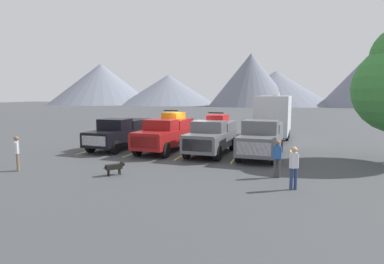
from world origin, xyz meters
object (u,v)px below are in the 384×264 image
(person_c, at_px, (17,151))
(pickup_truck_a, at_px, (121,132))
(pickup_truck_b, at_px, (166,133))
(pickup_truck_c, at_px, (212,135))
(person_a, at_px, (294,165))
(camper_trailer_a, at_px, (274,114))
(pickup_truck_d, at_px, (262,138))
(dog, at_px, (116,166))
(person_b, at_px, (277,156))

(person_c, bearing_deg, pickup_truck_a, 78.07)
(pickup_truck_b, height_order, pickup_truck_c, pickup_truck_b)
(person_a, bearing_deg, pickup_truck_c, 125.18)
(pickup_truck_a, xyz_separation_m, camper_trailer_a, (10.02, 7.88, 0.94))
(pickup_truck_d, bearing_deg, dog, -133.59)
(dog, bearing_deg, pickup_truck_a, 116.57)
(pickup_truck_a, height_order, dog, pickup_truck_a)
(pickup_truck_a, relative_size, dog, 7.07)
(pickup_truck_c, bearing_deg, pickup_truck_d, -1.35)
(pickup_truck_d, height_order, person_a, pickup_truck_d)
(pickup_truck_d, distance_m, dog, 8.96)
(pickup_truck_c, xyz_separation_m, pickup_truck_d, (3.05, -0.07, -0.05))
(camper_trailer_a, xyz_separation_m, person_b, (0.58, -13.15, -1.07))
(pickup_truck_a, bearing_deg, person_c, -101.93)
(camper_trailer_a, bearing_deg, person_c, -127.11)
(pickup_truck_d, xyz_separation_m, dog, (-6.16, -6.47, -0.72))
(pickup_truck_c, height_order, person_c, pickup_truck_c)
(pickup_truck_d, height_order, dog, pickup_truck_d)
(pickup_truck_b, bearing_deg, person_b, -35.28)
(pickup_truck_b, relative_size, person_a, 3.41)
(pickup_truck_b, height_order, pickup_truck_d, pickup_truck_b)
(pickup_truck_d, xyz_separation_m, camper_trailer_a, (0.43, 8.27, 0.91))
(pickup_truck_a, height_order, person_a, pickup_truck_a)
(pickup_truck_b, bearing_deg, person_a, -40.99)
(pickup_truck_c, xyz_separation_m, person_c, (-8.11, -7.13, -0.19))
(person_a, xyz_separation_m, dog, (-7.83, 0.15, -0.57))
(camper_trailer_a, distance_m, person_c, 19.24)
(camper_trailer_a, bearing_deg, person_a, -85.25)
(pickup_truck_c, relative_size, person_a, 3.30)
(pickup_truck_d, relative_size, camper_trailer_a, 0.72)
(pickup_truck_d, bearing_deg, pickup_truck_c, 178.65)
(pickup_truck_a, distance_m, pickup_truck_b, 3.42)
(pickup_truck_d, bearing_deg, camper_trailer_a, 87.01)
(pickup_truck_d, xyz_separation_m, person_a, (1.67, -6.62, -0.15))
(pickup_truck_d, xyz_separation_m, person_c, (-11.16, -7.05, -0.14))
(person_a, bearing_deg, camper_trailer_a, 94.75)
(pickup_truck_a, height_order, pickup_truck_c, pickup_truck_c)
(pickup_truck_c, height_order, pickup_truck_d, pickup_truck_c)
(person_b, bearing_deg, camper_trailer_a, 92.51)
(camper_trailer_a, height_order, person_a, camper_trailer_a)
(person_b, relative_size, dog, 2.06)
(pickup_truck_c, xyz_separation_m, camper_trailer_a, (3.48, 8.19, 0.87))
(pickup_truck_b, xyz_separation_m, person_c, (-4.98, -7.25, -0.23))
(person_c, bearing_deg, pickup_truck_c, 41.30)
(pickup_truck_b, distance_m, person_b, 8.80)
(pickup_truck_a, distance_m, person_b, 11.83)
(person_b, height_order, person_c, person_c)
(pickup_truck_b, xyz_separation_m, person_a, (7.84, -6.82, -0.24))
(person_b, bearing_deg, pickup_truck_d, 101.65)
(pickup_truck_a, xyz_separation_m, dog, (3.43, -6.86, -0.70))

